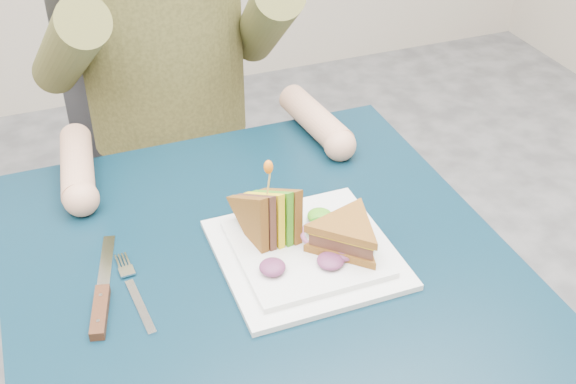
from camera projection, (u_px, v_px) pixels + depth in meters
name	position (u px, v px, depth m)	size (l,w,h in m)	color
table	(260.00, 296.00, 1.14)	(0.75, 0.75, 0.73)	black
chair	(166.00, 140.00, 1.74)	(0.42, 0.40, 0.93)	#47474C
diner	(160.00, 7.00, 1.44)	(0.54, 0.59, 0.74)	#4C4822
plate	(306.00, 252.00, 1.10)	(0.26, 0.26, 0.02)	white
sandwich_flat	(347.00, 235.00, 1.07)	(0.18, 0.18, 0.05)	brown
sandwich_upright	(269.00, 218.00, 1.09)	(0.09, 0.15, 0.15)	brown
fork	(135.00, 293.00, 1.03)	(0.03, 0.18, 0.01)	silver
knife	(101.00, 302.00, 1.01)	(0.07, 0.22, 0.02)	silver
toothpick	(269.00, 183.00, 1.05)	(0.00, 0.00, 0.06)	tan
toothpick_frill	(268.00, 167.00, 1.04)	(0.01, 0.01, 0.02)	orange
lettuce_spill	(307.00, 236.00, 1.09)	(0.15, 0.13, 0.02)	#337A14
onion_ring	(314.00, 234.00, 1.09)	(0.04, 0.04, 0.01)	#9E4C7A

